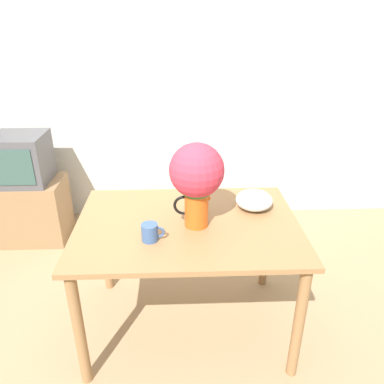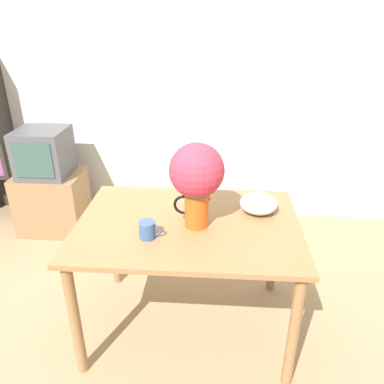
{
  "view_description": "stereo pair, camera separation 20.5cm",
  "coord_description": "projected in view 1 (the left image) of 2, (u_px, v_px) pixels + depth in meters",
  "views": [
    {
      "loc": [
        0.17,
        -1.7,
        1.88
      ],
      "look_at": [
        0.24,
        0.15,
        0.99
      ],
      "focal_mm": 35.0,
      "sensor_mm": 36.0,
      "label": 1
    },
    {
      "loc": [
        0.37,
        -1.69,
        1.88
      ],
      "look_at": [
        0.24,
        0.15,
        0.99
      ],
      "focal_mm": 35.0,
      "sensor_mm": 36.0,
      "label": 2
    }
  ],
  "objects": [
    {
      "name": "tv_stand",
      "position": [
        33.0,
        210.0,
        3.35
      ],
      "size": [
        0.59,
        0.42,
        0.56
      ],
      "color": "#8E6B47",
      "rests_on": "ground_plane"
    },
    {
      "name": "wall_back",
      "position": [
        158.0,
        84.0,
        3.35
      ],
      "size": [
        8.0,
        0.05,
        2.6
      ],
      "color": "silver",
      "rests_on": "ground_plane"
    },
    {
      "name": "ground_plane",
      "position": [
        155.0,
        346.0,
        2.34
      ],
      "size": [
        12.0,
        12.0,
        0.0
      ],
      "primitive_type": "plane",
      "color": "#9E7F5B"
    },
    {
      "name": "coffee_mug",
      "position": [
        150.0,
        233.0,
        1.98
      ],
      "size": [
        0.12,
        0.09,
        0.1
      ],
      "color": "#385689",
      "rests_on": "table"
    },
    {
      "name": "tv_set",
      "position": [
        22.0,
        159.0,
        3.13
      ],
      "size": [
        0.42,
        0.42,
        0.41
      ],
      "color": "#4C4C51",
      "rests_on": "tv_stand"
    },
    {
      "name": "flower_vase",
      "position": [
        197.0,
        177.0,
        2.01
      ],
      "size": [
        0.3,
        0.3,
        0.49
      ],
      "color": "#E05619",
      "rests_on": "table"
    },
    {
      "name": "table",
      "position": [
        188.0,
        238.0,
        2.21
      ],
      "size": [
        1.29,
        0.92,
        0.78
      ],
      "color": "olive",
      "rests_on": "ground_plane"
    },
    {
      "name": "white_bowl",
      "position": [
        254.0,
        200.0,
        2.3
      ],
      "size": [
        0.23,
        0.23,
        0.11
      ],
      "color": "silver",
      "rests_on": "table"
    }
  ]
}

